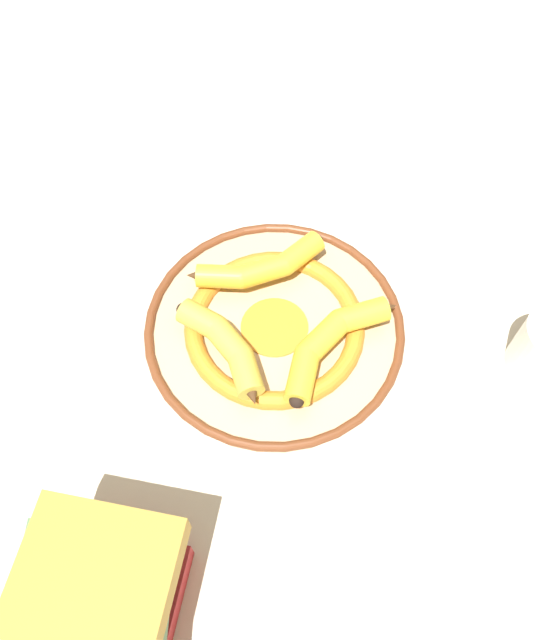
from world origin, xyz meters
The scene contains 6 objects.
ground_plane centered at (0.00, 0.00, 0.00)m, with size 2.80×2.80×0.00m, color beige.
decorative_bowl centered at (0.03, 0.03, 0.02)m, with size 0.36×0.36×0.04m.
banana_a centered at (0.09, 0.09, 0.05)m, with size 0.12×0.18×0.03m.
banana_b centered at (0.06, -0.05, 0.05)m, with size 0.17×0.09×0.04m.
banana_c centered at (-0.05, 0.03, 0.05)m, with size 0.06×0.21×0.03m.
book_stack centered at (0.34, -0.25, 0.07)m, with size 0.25×0.23×0.14m.
Camera 1 is at (0.44, -0.09, 0.76)m, focal length 35.00 mm.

